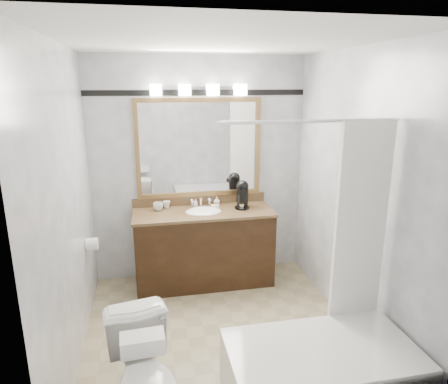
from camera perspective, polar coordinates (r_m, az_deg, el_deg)
The scene contains 15 objects.
room at distance 3.29m, azimuth -0.44°, elevation -1.48°, with size 2.42×2.62×2.52m.
vanity at distance 4.51m, azimuth -2.89°, elevation -7.67°, with size 1.53×0.58×0.97m.
mirror at distance 4.47m, azimuth -3.58°, elevation 6.26°, with size 1.40×0.04×1.10m.
vanity_light_bar at distance 4.36m, azimuth -3.62°, elevation 14.40°, with size 1.02×0.14×0.12m.
accent_stripe at distance 4.43m, azimuth -3.73°, elevation 13.98°, with size 2.40×0.01×0.06m, color black.
bathtub at distance 3.13m, azimuth 13.95°, elevation -23.01°, with size 1.30×0.75×1.96m.
tp_roll at distance 4.08m, azimuth -18.34°, elevation -7.08°, with size 0.12×0.12×0.11m, color white.
toilet at distance 2.83m, azimuth -11.06°, elevation -25.06°, with size 0.42×0.74×0.75m, color white.
tissue_box at distance 2.42m, azimuth -11.54°, elevation -20.39°, with size 0.24×0.13×0.10m, color white.
coffee_maker at distance 4.45m, azimuth 2.63°, elevation -0.22°, with size 0.17×0.20×0.31m.
cup_left at distance 4.44m, azimuth -9.39°, elevation -2.04°, with size 0.11×0.11×0.09m, color white.
cup_right at distance 4.51m, azimuth -8.20°, elevation -1.78°, with size 0.08×0.08×0.08m, color white.
soap_bottle_a at distance 4.52m, azimuth -4.10°, elevation -1.53°, with size 0.04×0.04×0.09m, color white.
soap_bottle_b at distance 4.57m, azimuth -1.04°, elevation -1.26°, with size 0.07×0.07×0.09m, color white.
soap_bar at distance 4.49m, azimuth -1.31°, elevation -2.00°, with size 0.09×0.05×0.03m, color beige.
Camera 1 is at (-0.60, -3.09, 2.20)m, focal length 32.00 mm.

